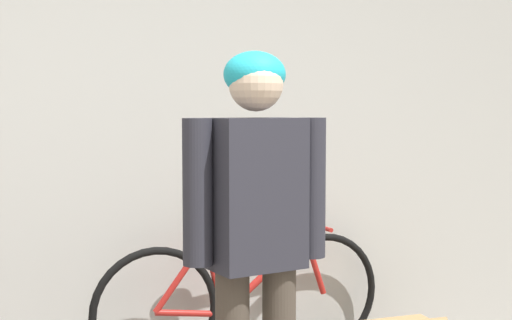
# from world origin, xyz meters

# --- Properties ---
(wall_back) EXTENTS (8.00, 0.07, 2.60)m
(wall_back) POSITION_xyz_m (0.00, 2.29, 1.30)
(wall_back) COLOR silver
(wall_back) RESTS_ON ground_plane
(person) EXTENTS (0.58, 0.29, 1.64)m
(person) POSITION_xyz_m (0.32, 1.03, 0.98)
(person) COLOR #4C4238
(person) RESTS_ON ground_plane
(bicycle) EXTENTS (1.70, 0.46, 0.77)m
(bicycle) POSITION_xyz_m (0.61, 2.09, 0.37)
(bicycle) COLOR black
(bicycle) RESTS_ON ground_plane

